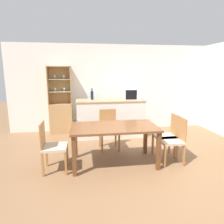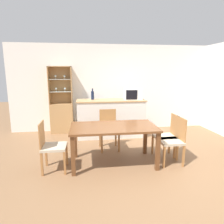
% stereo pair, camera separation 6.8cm
% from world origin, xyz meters
% --- Properties ---
extents(ground_plane, '(18.00, 18.00, 0.00)m').
position_xyz_m(ground_plane, '(0.00, 0.00, 0.00)').
color(ground_plane, brown).
extents(wall_back, '(6.80, 0.06, 2.55)m').
position_xyz_m(wall_back, '(0.00, 2.63, 1.27)').
color(wall_back, white).
rests_on(wall_back, ground_plane).
extents(kitchen_counter, '(1.84, 0.63, 1.02)m').
position_xyz_m(kitchen_counter, '(-0.53, 1.90, 0.51)').
color(kitchen_counter, silver).
rests_on(kitchen_counter, ground_plane).
extents(display_cabinet, '(0.64, 0.33, 1.91)m').
position_xyz_m(display_cabinet, '(-1.90, 2.45, 0.58)').
color(display_cabinet, tan).
rests_on(display_cabinet, ground_plane).
extents(dining_table, '(1.62, 0.89, 0.75)m').
position_xyz_m(dining_table, '(-0.69, 0.22, 0.66)').
color(dining_table, brown).
rests_on(dining_table, ground_plane).
extents(dining_chair_side_right_near, '(0.42, 0.42, 0.90)m').
position_xyz_m(dining_chair_side_right_near, '(0.44, 0.09, 0.46)').
color(dining_chair_side_right_near, '#C1B299').
rests_on(dining_chair_side_right_near, ground_plane).
extents(dining_chair_side_right_far, '(0.42, 0.42, 0.90)m').
position_xyz_m(dining_chair_side_right_far, '(0.44, 0.35, 0.46)').
color(dining_chair_side_right_far, '#C1B299').
rests_on(dining_chair_side_right_far, ground_plane).
extents(dining_chair_head_far, '(0.44, 0.44, 0.90)m').
position_xyz_m(dining_chair_head_far, '(-0.70, 0.99, 0.46)').
color(dining_chair_head_far, '#C1B299').
rests_on(dining_chair_head_far, ground_plane).
extents(dining_chair_side_left_near, '(0.42, 0.42, 0.90)m').
position_xyz_m(dining_chair_side_left_near, '(-1.83, 0.09, 0.46)').
color(dining_chair_side_left_near, '#C1B299').
rests_on(dining_chair_side_left_near, ground_plane).
extents(microwave, '(0.47, 0.35, 0.29)m').
position_xyz_m(microwave, '(0.07, 1.91, 1.16)').
color(microwave, silver).
rests_on(microwave, kitchen_counter).
extents(wine_bottle, '(0.08, 0.08, 0.30)m').
position_xyz_m(wine_bottle, '(-1.02, 2.02, 1.14)').
color(wine_bottle, '#141E38').
rests_on(wine_bottle, kitchen_counter).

